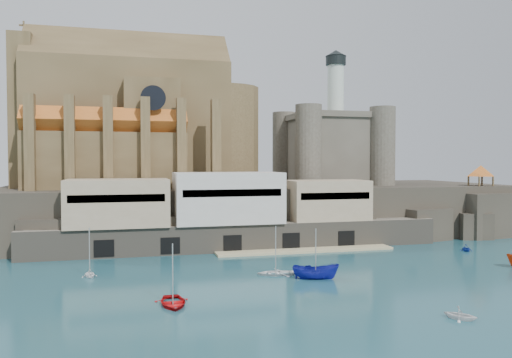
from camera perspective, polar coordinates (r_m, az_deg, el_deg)
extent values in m
plane|color=#17434F|center=(66.61, 9.41, -10.89)|extent=(300.00, 300.00, 0.00)
cube|color=black|center=(103.29, 0.46, -3.46)|extent=(100.00, 34.00, 10.00)
cube|color=black|center=(84.61, -22.31, -6.19)|extent=(9.00, 5.00, 6.00)
cube|color=black|center=(83.88, -11.36, -6.15)|extent=(9.00, 5.00, 6.00)
cube|color=black|center=(86.41, 0.03, -5.87)|extent=(9.00, 5.00, 6.00)
cube|color=black|center=(92.06, 10.39, -5.42)|extent=(9.00, 5.00, 6.00)
cube|color=black|center=(99.76, 18.80, -4.92)|extent=(9.00, 5.00, 6.00)
cube|color=#6C6456|center=(84.86, -1.77, -6.53)|extent=(70.00, 6.00, 4.50)
cube|color=tan|center=(83.70, 5.67, -8.11)|extent=(30.00, 4.00, 0.40)
cube|color=black|center=(80.23, -16.97, -7.58)|extent=(3.00, 0.40, 2.60)
cube|color=black|center=(80.37, -9.77, -7.50)|extent=(3.00, 0.40, 2.60)
cube|color=black|center=(81.75, -2.71, -7.32)|extent=(3.00, 0.40, 2.60)
cube|color=black|center=(84.30, 4.01, -7.03)|extent=(3.00, 0.40, 2.60)
cube|color=black|center=(87.92, 10.26, -6.69)|extent=(3.00, 0.40, 2.60)
cube|color=tan|center=(83.22, -15.52, -2.61)|extent=(16.00, 9.00, 7.50)
cube|color=beige|center=(84.72, -3.25, -2.12)|extent=(18.00, 9.00, 8.50)
cube|color=tan|center=(89.96, 8.09, -2.37)|extent=(14.00, 8.00, 7.00)
cube|color=brown|center=(101.69, -14.23, 5.98)|extent=(38.00, 14.00, 24.00)
cube|color=brown|center=(103.23, -14.29, 12.64)|extent=(38.00, 13.01, 13.01)
cylinder|color=brown|center=(103.36, -3.59, 4.86)|extent=(14.00, 14.00, 20.00)
cube|color=brown|center=(101.65, -11.96, 4.87)|extent=(10.00, 20.00, 20.00)
cube|color=brown|center=(92.02, -16.68, 2.02)|extent=(28.00, 5.00, 10.00)
cube|color=brown|center=(111.00, -16.27, 2.01)|extent=(28.00, 5.00, 10.00)
cube|color=#BB5C20|center=(92.27, -16.72, 6.12)|extent=(28.00, 5.66, 5.66)
cube|color=#BB5C20|center=(111.21, -16.31, 5.41)|extent=(28.00, 5.66, 5.66)
cube|color=brown|center=(103.58, -24.89, 6.89)|extent=(4.00, 10.00, 28.00)
cylinder|color=black|center=(90.18, -11.67, 9.07)|extent=(4.40, 0.30, 4.40)
cube|color=brown|center=(90.39, -24.42, 3.83)|extent=(1.60, 2.20, 16.00)
cube|color=brown|center=(89.51, -20.50, 3.90)|extent=(1.60, 2.20, 16.00)
cube|color=brown|center=(89.06, -16.52, 3.96)|extent=(1.60, 2.20, 16.00)
cube|color=brown|center=(89.04, -12.52, 3.99)|extent=(1.60, 2.20, 16.00)
cube|color=brown|center=(89.44, -8.54, 4.01)|extent=(1.60, 2.20, 16.00)
cube|color=brown|center=(90.28, -4.61, 4.01)|extent=(1.60, 2.20, 16.00)
cube|color=#49453A|center=(108.95, 8.50, 3.12)|extent=(16.00, 16.00, 14.00)
cube|color=#49453A|center=(109.35, 8.52, 7.00)|extent=(17.00, 17.00, 1.20)
cylinder|color=#49453A|center=(98.60, 6.01, 3.83)|extent=(5.20, 5.20, 16.00)
cylinder|color=#49453A|center=(105.22, 14.23, 3.66)|extent=(5.20, 5.20, 16.00)
cylinder|color=#49453A|center=(113.73, 3.21, 3.59)|extent=(5.20, 5.20, 16.00)
cylinder|color=#49453A|center=(119.52, 10.56, 3.49)|extent=(5.20, 5.20, 16.00)
cylinder|color=silver|center=(112.58, 9.09, 9.72)|extent=(3.60, 3.60, 12.00)
cylinder|color=black|center=(113.73, 9.11, 13.22)|extent=(4.40, 4.40, 2.00)
cone|color=black|center=(114.05, 9.11, 14.00)|extent=(4.60, 4.60, 1.40)
cube|color=black|center=(109.80, 24.24, -3.65)|extent=(12.00, 10.00, 8.70)
cube|color=black|center=(105.19, 23.53, -4.90)|extent=(6.00, 5.00, 5.00)
cube|color=black|center=(114.62, 25.56, -4.12)|extent=(5.00, 4.00, 6.00)
cube|color=brown|center=(109.46, 24.27, -1.31)|extent=(4.20, 4.20, 0.30)
cylinder|color=brown|center=(107.14, 24.15, -0.60)|extent=(0.36, 0.36, 3.20)
cylinder|color=brown|center=(109.16, 25.46, -0.57)|extent=(0.36, 0.36, 3.20)
cylinder|color=brown|center=(109.67, 23.11, -0.53)|extent=(0.36, 0.36, 3.20)
cylinder|color=brown|center=(111.64, 24.41, -0.50)|extent=(0.36, 0.36, 3.20)
pyramid|color=#BB5C20|center=(109.31, 24.30, 0.86)|extent=(6.40, 6.40, 2.20)
imported|color=#B4090C|center=(53.88, -9.48, -14.00)|extent=(3.92, 1.19, 5.47)
imported|color=white|center=(52.32, 22.30, -14.62)|extent=(3.00, 2.89, 3.01)
imported|color=#181E9C|center=(64.66, 6.83, -11.27)|extent=(2.83, 2.79, 5.91)
imported|color=white|center=(68.69, -18.47, -10.57)|extent=(2.69, 2.02, 2.77)
imported|color=white|center=(66.67, 2.26, -10.85)|extent=(1.42, 3.67, 5.01)
imported|color=#112C96|center=(90.68, 22.88, -7.57)|extent=(2.80, 2.36, 2.78)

